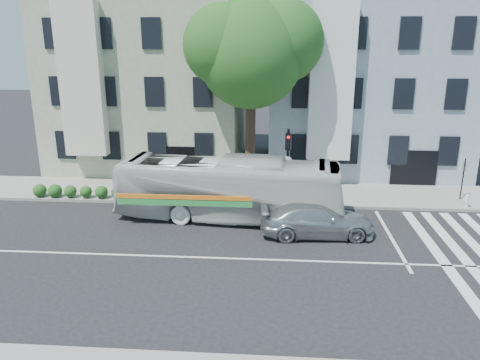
# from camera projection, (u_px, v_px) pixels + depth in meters

# --- Properties ---
(ground) EXTENTS (120.00, 120.00, 0.00)m
(ground) POSITION_uv_depth(u_px,v_px,m) (239.00, 259.00, 18.46)
(ground) COLOR black
(ground) RESTS_ON ground
(sidewalk_far) EXTENTS (80.00, 4.00, 0.15)m
(sidewalk_far) POSITION_uv_depth(u_px,v_px,m) (249.00, 193.00, 26.07)
(sidewalk_far) COLOR gray
(sidewalk_far) RESTS_ON ground
(building_left) EXTENTS (12.00, 10.00, 11.00)m
(building_left) POSITION_uv_depth(u_px,v_px,m) (152.00, 82.00, 31.66)
(building_left) COLOR gray
(building_left) RESTS_ON ground
(building_right) EXTENTS (12.00, 10.00, 11.00)m
(building_right) POSITION_uv_depth(u_px,v_px,m) (362.00, 83.00, 30.68)
(building_right) COLOR gray
(building_right) RESTS_ON ground
(street_tree) EXTENTS (7.30, 5.90, 11.10)m
(street_tree) POSITION_uv_depth(u_px,v_px,m) (252.00, 48.00, 24.51)
(street_tree) COLOR #2D2116
(street_tree) RESTS_ON ground
(bus) EXTENTS (3.51, 10.97, 3.00)m
(bus) POSITION_uv_depth(u_px,v_px,m) (229.00, 189.00, 22.16)
(bus) COLOR silver
(bus) RESTS_ON ground
(sedan) EXTENTS (2.38, 5.10, 1.44)m
(sedan) POSITION_uv_depth(u_px,v_px,m) (317.00, 220.00, 20.51)
(sedan) COLOR #B6BABE
(sedan) RESTS_ON ground
(hedge) EXTENTS (8.44, 2.94, 0.70)m
(hedge) POSITION_uv_depth(u_px,v_px,m) (117.00, 192.00, 24.81)
(hedge) COLOR #2B5E1E
(hedge) RESTS_ON sidewalk_far
(traffic_signal) EXTENTS (0.43, 0.53, 4.08)m
(traffic_signal) POSITION_uv_depth(u_px,v_px,m) (288.00, 158.00, 23.23)
(traffic_signal) COLOR black
(traffic_signal) RESTS_ON ground
(fire_hydrant) EXTENTS (0.37, 0.22, 0.68)m
(fire_hydrant) POSITION_uv_depth(u_px,v_px,m) (467.00, 201.00, 23.56)
(fire_hydrant) COLOR silver
(fire_hydrant) RESTS_ON sidewalk_far
(far_sign_pole) EXTENTS (0.38, 0.23, 2.24)m
(far_sign_pole) POSITION_uv_depth(u_px,v_px,m) (463.00, 173.00, 24.45)
(far_sign_pole) COLOR black
(far_sign_pole) RESTS_ON sidewalk_far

